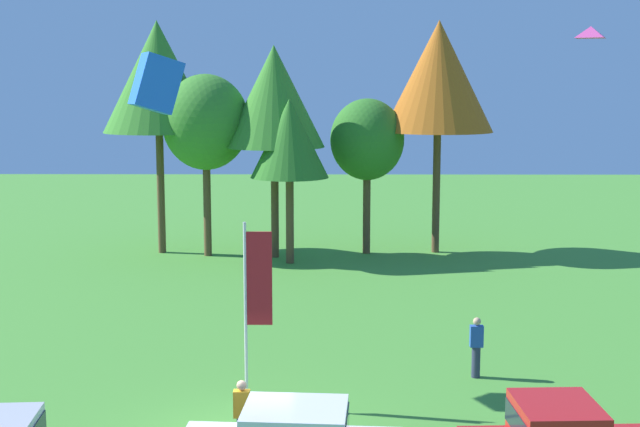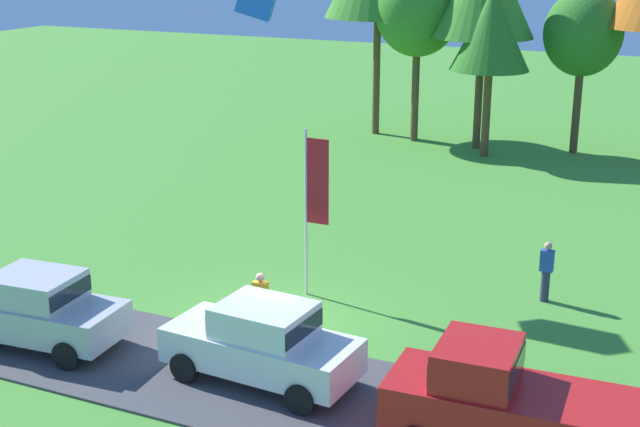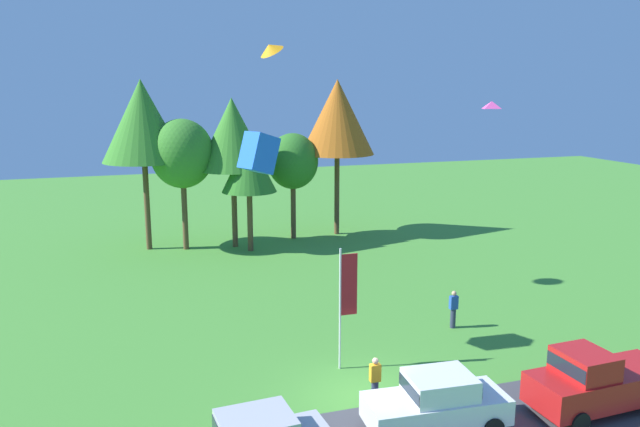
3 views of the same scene
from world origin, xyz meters
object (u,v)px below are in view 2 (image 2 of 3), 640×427
object	(u,v)px
person_watching_sky	(261,304)
tree_center_back	(583,34)
car_sedan_by_flagpole	(35,307)
tree_right_of_center	(418,10)
car_sedan_far_end	(263,340)
tree_lone_near	(491,31)
car_pickup_near_entrance	(507,401)
person_beside_suv	(546,271)
flag_banner	(314,192)

from	to	relation	value
person_watching_sky	tree_center_back	size ratio (longest dim) A/B	0.23
car_sedan_by_flagpole	tree_right_of_center	world-z (taller)	tree_right_of_center
car_sedan_far_end	tree_right_of_center	bearing A→B (deg)	101.31
tree_center_back	tree_lone_near	bearing A→B (deg)	-146.25
car_pickup_near_entrance	tree_right_of_center	xyz separation A→B (m)	(-10.58, 25.48, 5.17)
car_sedan_by_flagpole	person_beside_suv	xyz separation A→B (m)	(10.71, 8.04, -0.16)
person_watching_sky	tree_center_back	xyz separation A→B (m)	(3.74, 23.52, 4.56)
car_pickup_near_entrance	person_watching_sky	xyz separation A→B (m)	(-6.77, 2.63, -0.23)
car_sedan_far_end	tree_right_of_center	distance (m)	25.98
car_sedan_by_flagpole	flag_banner	bearing A→B (deg)	50.32
car_sedan_by_flagpole	tree_right_of_center	xyz separation A→B (m)	(0.90, 25.60, 5.24)
car_sedan_by_flagpole	person_beside_suv	size ratio (longest dim) A/B	2.64
tree_center_back	flag_banner	bearing A→B (deg)	-100.16
car_sedan_by_flagpole	tree_lone_near	distance (m)	24.80
person_beside_suv	tree_right_of_center	bearing A→B (deg)	119.18
car_sedan_far_end	car_pickup_near_entrance	bearing A→B (deg)	-5.35
car_sedan_by_flagpole	flag_banner	distance (m)	7.72
car_sedan_by_flagpole	person_watching_sky	world-z (taller)	car_sedan_by_flagpole
tree_center_back	car_sedan_far_end	bearing A→B (deg)	-95.69
tree_lone_near	tree_right_of_center	bearing A→B (deg)	156.53
car_pickup_near_entrance	person_beside_suv	xyz separation A→B (m)	(-0.77, 7.92, -0.23)
car_pickup_near_entrance	tree_center_back	xyz separation A→B (m)	(-3.04, 26.15, 4.33)
tree_lone_near	flag_banner	distance (m)	18.32
flag_banner	tree_center_back	bearing A→B (deg)	79.84
person_beside_suv	flag_banner	world-z (taller)	flag_banner
tree_right_of_center	car_sedan_by_flagpole	bearing A→B (deg)	-92.02
person_watching_sky	flag_banner	distance (m)	3.67
car_sedan_by_flagpole	tree_lone_near	world-z (taller)	tree_lone_near
tree_right_of_center	car_pickup_near_entrance	bearing A→B (deg)	-67.45
tree_right_of_center	tree_lone_near	bearing A→B (deg)	-23.47
car_sedan_by_flagpole	car_pickup_near_entrance	world-z (taller)	car_pickup_near_entrance
car_sedan_far_end	person_watching_sky	world-z (taller)	car_sedan_far_end
car_pickup_near_entrance	tree_center_back	world-z (taller)	tree_center_back
flag_banner	person_watching_sky	bearing A→B (deg)	-91.11
person_watching_sky	tree_lone_near	size ratio (longest dim) A/B	0.23
car_sedan_far_end	flag_banner	world-z (taller)	flag_banner
car_sedan_by_flagpole	tree_right_of_center	size ratio (longest dim) A/B	0.53
person_beside_suv	tree_center_back	world-z (taller)	tree_center_back
car_pickup_near_entrance	flag_banner	size ratio (longest dim) A/B	1.07
car_pickup_near_entrance	car_sedan_far_end	bearing A→B (deg)	174.65
car_sedan_by_flagpole	car_sedan_far_end	size ratio (longest dim) A/B	1.00
tree_lone_near	car_sedan_by_flagpole	bearing A→B (deg)	-101.53
tree_right_of_center	person_watching_sky	bearing A→B (deg)	-80.54
car_sedan_by_flagpole	tree_lone_near	bearing A→B (deg)	78.47
car_sedan_by_flagpole	flag_banner	size ratio (longest dim) A/B	0.95
person_watching_sky	tree_center_back	distance (m)	24.24
person_beside_suv	tree_center_back	bearing A→B (deg)	97.08
person_watching_sky	tree_right_of_center	xyz separation A→B (m)	(-3.81, 22.85, 5.40)
car_pickup_near_entrance	tree_right_of_center	bearing A→B (deg)	112.55
car_sedan_far_end	car_pickup_near_entrance	world-z (taller)	car_pickup_near_entrance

